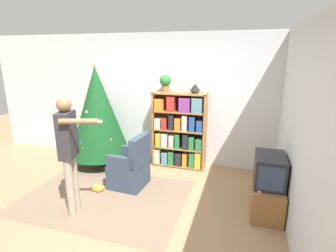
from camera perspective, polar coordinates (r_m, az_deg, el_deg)
The scene contains 15 objects.
ground_plane at distance 4.19m, azimuth -9.65°, elevation -16.47°, with size 14.00×14.00×0.00m, color #9E7A56.
wall_back at distance 5.38m, azimuth -1.47°, elevation 5.83°, with size 8.00×0.10×2.60m.
wall_right at distance 3.36m, azimuth 27.54°, elevation -1.90°, with size 0.10×8.00×2.60m.
area_rug at distance 4.43m, azimuth -13.63°, elevation -14.74°, with size 2.54×1.80×0.01m.
bookshelf at distance 5.15m, azimuth 2.48°, elevation -1.23°, with size 1.03×0.34×1.49m.
tv_stand at distance 4.12m, azimuth 20.61°, elevation -14.36°, with size 0.42×0.80×0.44m.
television at distance 3.93m, azimuth 21.21°, elevation -8.88°, with size 0.40×0.59×0.42m.
game_remote at distance 3.79m, azimuth 19.22°, elevation -12.95°, with size 0.04×0.12×0.02m.
christmas_tree at distance 5.33m, azimuth -15.06°, elevation 2.97°, with size 1.20×1.20×2.05m.
armchair at distance 4.54m, azimuth -8.10°, elevation -9.14°, with size 0.61×0.60×0.92m.
standing_person at distance 3.79m, azimuth -20.76°, elevation -4.26°, with size 0.71×0.45×1.66m.
potted_plant at distance 5.05m, azimuth -0.59°, elevation 9.57°, with size 0.22×0.22×0.33m.
table_lamp at distance 4.93m, azimuth 5.92°, elevation 8.30°, with size 0.20×0.20×0.18m.
book_pile_near_tree at distance 5.09m, azimuth -11.98°, elevation -10.09°, with size 0.23×0.18×0.07m.
book_pile_by_chair at distance 4.64m, azimuth -15.06°, elevation -13.05°, with size 0.24×0.20×0.05m.
Camera 1 is at (1.64, -3.16, 2.20)m, focal length 28.00 mm.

